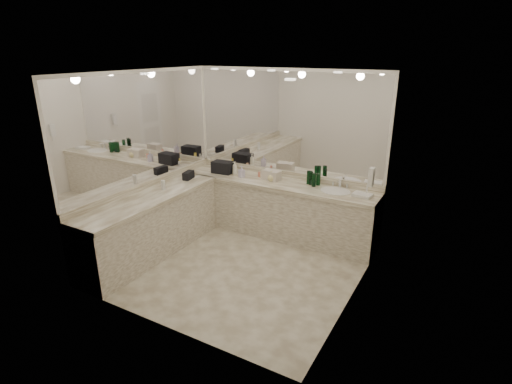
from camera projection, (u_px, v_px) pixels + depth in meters
The scene contains 34 objects.
floor at pixel (238, 265), 5.60m from camera, with size 3.20×3.20×0.00m, color beige.
ceiling at pixel (235, 73), 4.72m from camera, with size 3.20×3.20×0.00m, color white.
wall_back at pixel (286, 153), 6.39m from camera, with size 3.20×0.02×2.60m, color silver.
wall_left at pixel (145, 161), 5.89m from camera, with size 0.02×3.00×2.60m, color silver.
wall_right at pixel (359, 199), 4.42m from camera, with size 0.02×3.00×2.60m, color silver.
vanity_back_base at pixel (277, 210), 6.44m from camera, with size 3.20×0.60×0.84m, color silver.
vanity_back_top at pixel (277, 183), 6.28m from camera, with size 3.20×0.64×0.06m, color silver.
vanity_left_base at pixel (151, 227), 5.81m from camera, with size 0.60×2.40×0.84m, color silver.
vanity_left_top at pixel (149, 198), 5.65m from camera, with size 0.64×2.42×0.06m, color silver.
backsplash_back at pixel (285, 174), 6.49m from camera, with size 3.20×0.04×0.10m, color silver.
backsplash_left at pixel (148, 184), 6.00m from camera, with size 0.04×3.00×0.10m, color silver.
mirror_back at pixel (286, 123), 6.22m from camera, with size 3.12×0.01×1.55m, color white.
mirror_left at pixel (142, 129), 5.73m from camera, with size 0.01×2.92×1.55m, color white.
sink at pixel (335, 192), 5.84m from camera, with size 0.44×0.44×0.03m, color white.
faucet at pixel (340, 183), 5.99m from camera, with size 0.24×0.16×0.14m, color silver.
wall_phone at pixel (371, 177), 5.00m from camera, with size 0.06×0.10×0.24m, color white.
door at pixel (342, 236), 4.10m from camera, with size 0.02×0.82×2.10m, color white.
black_toiletry_bag at pixel (223, 167), 6.68m from camera, with size 0.34×0.21×0.19m, color black.
black_bag_spill at pixel (188, 175), 6.38m from camera, with size 0.10×0.23×0.12m, color black.
cream_cosmetic_case at pixel (271, 175), 6.33m from camera, with size 0.28×0.17×0.16m, color beige.
hand_towel at pixel (362, 195), 5.63m from camera, with size 0.26×0.17×0.04m, color white.
lotion_left at pixel (163, 185), 5.89m from camera, with size 0.06×0.06×0.14m, color white.
soap_bottle_a at pixel (235, 168), 6.60m from camera, with size 0.08×0.08×0.22m, color white.
soap_bottle_b at pixel (242, 172), 6.45m from camera, with size 0.08×0.09×0.19m, color silver.
soap_bottle_c at pixel (271, 176), 6.26m from camera, with size 0.13×0.13×0.16m, color beige.
green_bottle_0 at pixel (314, 180), 6.02m from camera, with size 0.06×0.06×0.20m, color #0B411A.
green_bottle_1 at pixel (318, 179), 6.08m from camera, with size 0.06×0.06×0.18m, color #0B411A.
green_bottle_2 at pixel (309, 177), 6.13m from camera, with size 0.07×0.07×0.21m, color #0B411A.
green_bottle_3 at pixel (311, 178), 6.10m from camera, with size 0.06×0.06×0.21m, color #0B411A.
amenity_bottle_0 at pixel (312, 182), 6.14m from camera, with size 0.06×0.06×0.06m, color #9966B2.
amenity_bottle_1 at pixel (213, 169), 6.81m from camera, with size 0.04×0.04×0.07m, color white.
amenity_bottle_2 at pixel (259, 174), 6.49m from camera, with size 0.04×0.04×0.08m, color #E57F66.
amenity_bottle_3 at pixel (235, 170), 6.72m from camera, with size 0.05×0.05×0.07m, color #E0B28C.
amenity_bottle_4 at pixel (218, 167), 6.84m from camera, with size 0.05×0.05×0.11m, color #F2D84C.
Camera 1 is at (2.62, -4.17, 2.86)m, focal length 28.00 mm.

